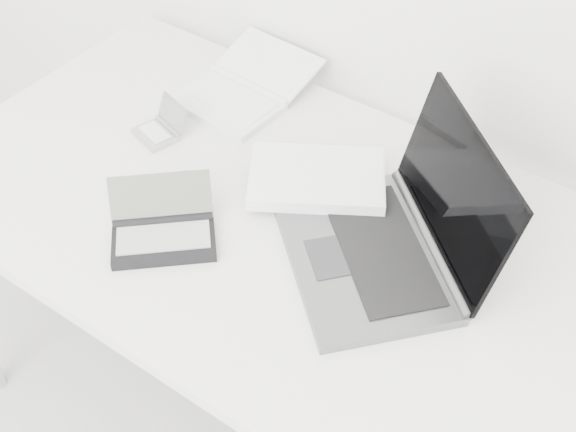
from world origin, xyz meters
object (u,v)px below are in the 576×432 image
Objects in this scene: palmtop_charcoal at (163,231)px; netbook_open_white at (239,92)px; desk at (313,250)px; laptop_large at (367,218)px.

netbook_open_white is at bearing 67.63° from palmtop_charcoal.
desk is 5.17× the size of netbook_open_white.
desk is 6.61× the size of palmtop_charcoal.
netbook_open_white reaches higher than desk.
desk is 0.46m from netbook_open_white.
netbook_open_white is at bearing -162.65° from laptop_large.
laptop_large is at bearing -5.38° from palmtop_charcoal.
palmtop_charcoal is at bearing -101.63° from laptop_large.
netbook_open_white is (-0.46, 0.20, -0.02)m from laptop_large.
palmtop_charcoal is at bearing -141.57° from desk.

